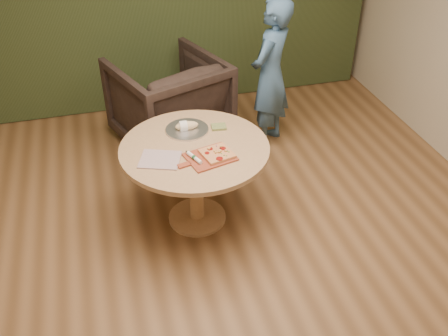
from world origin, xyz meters
TOP-DOWN VIEW (x-y plane):
  - room_shell at (0.00, 0.00)m, footprint 5.04×6.04m
  - pedestal_table at (-0.16, 0.67)m, footprint 1.19×1.19m
  - pizza_paddle at (-0.09, 0.48)m, footprint 0.47×0.36m
  - flatbread_pizza at (-0.02, 0.49)m, footprint 0.27×0.27m
  - cutlery_roll at (-0.20, 0.47)m, footprint 0.10×0.19m
  - newspaper at (-0.45, 0.55)m, footprint 0.37×0.34m
  - serving_tray at (-0.17, 0.93)m, footprint 0.36×0.36m
  - bread_roll at (-0.18, 0.93)m, footprint 0.19×0.09m
  - green_packet at (0.10, 0.89)m, footprint 0.13×0.11m
  - armchair at (-0.15, 1.98)m, footprint 1.27×1.23m
  - person_standing at (0.84, 1.70)m, footprint 0.66×0.66m

SIDE VIEW (x-z plane):
  - armchair at x=-0.15m, z-range 0.00..1.03m
  - pedestal_table at x=-0.16m, z-range 0.23..0.98m
  - newspaper at x=-0.45m, z-range 0.75..0.76m
  - serving_tray at x=-0.17m, z-range 0.75..0.77m
  - pizza_paddle at x=-0.09m, z-range 0.75..0.77m
  - green_packet at x=0.10m, z-range 0.75..0.77m
  - person_standing at x=0.84m, z-range 0.00..1.55m
  - flatbread_pizza at x=-0.02m, z-range 0.76..0.79m
  - cutlery_roll at x=-0.20m, z-range 0.76..0.80m
  - bread_roll at x=-0.18m, z-range 0.75..0.84m
  - room_shell at x=0.00m, z-range -0.02..2.82m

